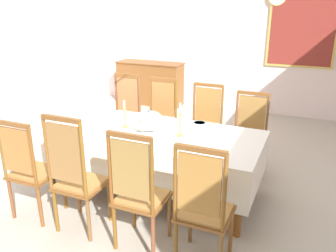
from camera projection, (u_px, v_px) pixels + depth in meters
ground at (157, 188)px, 4.28m from camera, size 6.44×7.12×0.04m
back_wall at (233, 32)px, 6.86m from camera, size 6.44×0.08×3.11m
dining_table at (152, 138)px, 3.94m from camera, size 2.42×1.08×0.75m
tablecloth at (152, 142)px, 3.96m from camera, size 2.44×1.10×0.45m
chair_south_a at (29, 168)px, 3.50m from camera, size 0.44×0.42×1.08m
chair_north_a at (124, 114)px, 5.13m from camera, size 0.44×0.42×1.14m
chair_south_b at (75, 175)px, 3.27m from camera, size 0.44×0.42×1.21m
chair_north_b at (160, 119)px, 4.92m from camera, size 0.44×0.42×1.13m
chair_south_c at (138, 191)px, 3.04m from camera, size 0.44×0.42×1.16m
chair_north_c at (204, 125)px, 4.68m from camera, size 0.44×0.42×1.11m
chair_south_d at (203, 206)px, 2.82m from camera, size 0.44×0.42×1.14m
chair_north_d at (248, 133)px, 4.46m from camera, size 0.44×0.42×1.06m
soup_tureen at (149, 121)px, 3.89m from camera, size 0.32×0.32×0.25m
candlestick_west at (125, 117)px, 4.00m from camera, size 0.07×0.07×0.33m
candlestick_east at (180, 123)px, 3.74m from camera, size 0.07×0.07×0.37m
bowl_near_left at (109, 139)px, 3.65m from camera, size 0.15×0.15×0.03m
bowl_near_right at (200, 124)px, 4.11m from camera, size 0.16×0.16×0.04m
bowl_far_left at (62, 131)px, 3.87m from camera, size 0.18×0.18×0.04m
spoon_primary at (102, 138)px, 3.72m from camera, size 0.04×0.18×0.01m
spoon_secondary at (210, 125)px, 4.10m from camera, size 0.05×0.18×0.01m
sideboard at (150, 83)px, 7.58m from camera, size 1.44×0.48×0.90m
framed_painting at (303, 23)px, 6.27m from camera, size 1.19×0.05×1.57m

